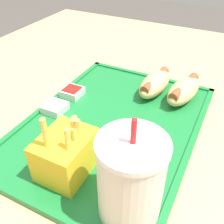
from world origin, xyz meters
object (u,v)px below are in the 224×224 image
object	(u,v)px
sauce_cup_mayo	(55,107)
sauce_cup_ketchup	(72,92)
fries_carton	(66,154)
hot_dog_near	(155,83)
hot_dog_far	(184,90)
soda_cup	(131,180)

from	to	relation	value
sauce_cup_mayo	sauce_cup_ketchup	xyz separation A→B (m)	(-0.07, -0.00, 0.00)
fries_carton	hot_dog_near	bearing A→B (deg)	171.10
hot_dog_near	fries_carton	size ratio (longest dim) A/B	1.08
fries_carton	sauce_cup_ketchup	world-z (taller)	fries_carton
hot_dog_far	fries_carton	bearing A→B (deg)	-21.27
soda_cup	hot_dog_near	world-z (taller)	soda_cup
hot_dog_far	fries_carton	xyz separation A→B (m)	(0.30, -0.12, 0.01)
soda_cup	fries_carton	size ratio (longest dim) A/B	1.39
soda_cup	sauce_cup_ketchup	distance (m)	0.34
hot_dog_near	sauce_cup_ketchup	xyz separation A→B (m)	(0.10, -0.17, -0.02)
hot_dog_near	sauce_cup_ketchup	size ratio (longest dim) A/B	2.84
soda_cup	sauce_cup_ketchup	world-z (taller)	soda_cup
soda_cup	hot_dog_far	world-z (taller)	soda_cup
soda_cup	sauce_cup_ketchup	bearing A→B (deg)	-131.88
sauce_cup_mayo	sauce_cup_ketchup	world-z (taller)	same
hot_dog_near	fries_carton	bearing A→B (deg)	-8.90
fries_carton	sauce_cup_ketchup	bearing A→B (deg)	-147.92
fries_carton	soda_cup	bearing A→B (deg)	79.19
hot_dog_near	fries_carton	world-z (taller)	fries_carton
hot_dog_near	sauce_cup_ketchup	bearing A→B (deg)	-59.11
hot_dog_far	hot_dog_near	world-z (taller)	same
soda_cup	sauce_cup_ketchup	xyz separation A→B (m)	(-0.22, -0.25, -0.06)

